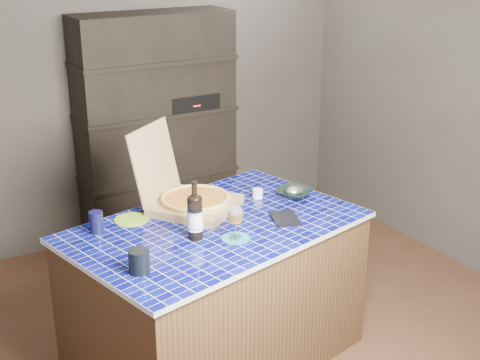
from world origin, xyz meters
TOP-DOWN VIEW (x-y plane):
  - room at (0.00, 0.00)m, footprint 3.50×3.50m
  - shelving_unit at (0.00, 1.53)m, footprint 1.20×0.41m
  - kitchen_island at (-0.40, -0.17)m, footprint 1.74×1.32m
  - pizza_box at (-0.42, 0.09)m, footprint 0.65×0.67m
  - mead_bottle at (-0.57, -0.27)m, footprint 0.09×0.09m
  - teal_trivet at (-0.40, -0.38)m, footprint 0.15×0.15m
  - wine_glass at (-0.40, -0.38)m, footprint 0.08×0.08m
  - tumbler at (-0.96, -0.47)m, footprint 0.10×0.10m
  - dvd_case at (-0.04, -0.31)m, footprint 0.19×0.23m
  - bowl at (0.20, -0.06)m, footprint 0.27×0.27m
  - foil_contents at (0.20, -0.06)m, footprint 0.11×0.09m
  - white_jar at (0.00, 0.04)m, footprint 0.06×0.06m
  - navy_cup at (-0.99, 0.06)m, footprint 0.07×0.07m
  - green_trivet at (-0.77, 0.11)m, footprint 0.19×0.19m

SIDE VIEW (x-z plane):
  - kitchen_island at x=-0.40m, z-range 0.00..0.86m
  - green_trivet at x=-0.77m, z-range 0.86..0.86m
  - teal_trivet at x=-0.40m, z-range 0.86..0.86m
  - dvd_case at x=-0.04m, z-range 0.86..0.87m
  - bowl at x=0.20m, z-range 0.86..0.91m
  - white_jar at x=0.00m, z-range 0.86..0.91m
  - foil_contents at x=0.20m, z-range 0.87..0.92m
  - shelving_unit at x=0.00m, z-range 0.00..1.80m
  - tumbler at x=-0.96m, z-range 0.86..0.97m
  - navy_cup at x=-0.99m, z-range 0.86..0.97m
  - pizza_box at x=-0.42m, z-range 0.69..1.16m
  - mead_bottle at x=-0.57m, z-range 0.82..1.14m
  - wine_glass at x=-0.40m, z-range 0.90..1.08m
  - room at x=0.00m, z-range -0.50..3.00m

